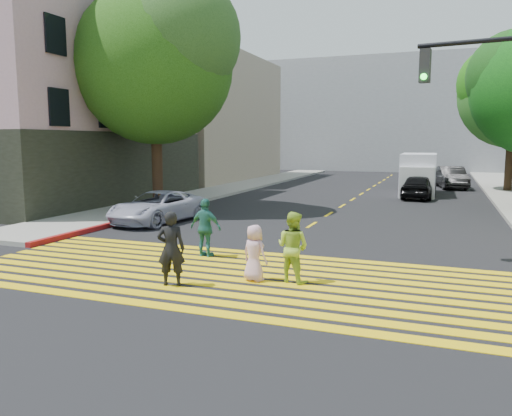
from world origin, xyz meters
The scene contains 18 objects.
ground centered at (0.00, 0.00, 0.00)m, with size 120.00×120.00×0.00m, color black.
sidewalk_left centered at (-8.50, 22.00, 0.07)m, with size 3.00×40.00×0.15m, color gray.
curb_red centered at (-6.90, 6.00, 0.08)m, with size 0.20×8.00×0.16m, color maroon.
crosswalk centered at (0.00, 1.28, 0.01)m, with size 13.40×5.30×0.01m.
lane_line centered at (0.00, 22.50, 0.01)m, with size 0.12×34.40×0.01m.
building_left_pink centered at (-16.00, 12.00, 4.58)m, with size 12.10×14.10×11.00m.
building_left_tan centered at (-16.00, 28.00, 5.00)m, with size 12.00×16.00×10.00m, color tan.
backdrop_block centered at (0.00, 48.00, 6.00)m, with size 30.00×8.00×12.00m, color gray.
tree_left centered at (-7.79, 10.89, 6.97)m, with size 9.61×9.33×10.33m.
pedestrian_man centered at (-0.88, 0.09, 0.83)m, with size 0.60×0.40×1.66m, color black.
pedestrian_woman centered at (1.52, 1.31, 0.80)m, with size 0.78×0.61×1.60m, color #A0C737.
pedestrian_child centered at (0.69, 1.07, 0.65)m, with size 0.63×0.41×1.29m, color #E0ACC0.
pedestrian_extra centered at (-1.42, 2.87, 0.80)m, with size 0.94×0.39×1.61m, color #296F6A.
white_sedan centered at (-5.80, 7.48, 0.61)m, with size 2.03×4.40×1.22m, color #B1B2CA.
dark_car_near centered at (3.34, 19.73, 0.68)m, with size 1.60×3.98×1.35m, color black.
silver_car centered at (3.12, 31.57, 0.72)m, with size 2.02×4.97×1.44m, color gray.
dark_car_parked centered at (5.09, 26.98, 0.74)m, with size 1.56×4.47×1.47m, color black.
white_van centered at (3.19, 21.80, 1.15)m, with size 2.03×5.18×2.43m.
Camera 1 is at (4.61, -9.22, 3.15)m, focal length 35.00 mm.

